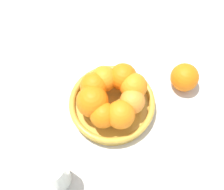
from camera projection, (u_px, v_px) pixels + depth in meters
The scene contains 5 objects.
ground_plane at pixel (112, 107), 0.86m from camera, with size 4.00×4.00×0.00m, color beige.
fruit_bowl at pixel (112, 104), 0.85m from camera, with size 0.23×0.23×0.04m.
orange_pile at pixel (111, 95), 0.80m from camera, with size 0.19×0.18×0.08m.
stray_orange at pixel (185, 77), 0.86m from camera, with size 0.08×0.08×0.08m, color orange.
drinking_glass at pixel (54, 173), 0.71m from camera, with size 0.07×0.07×0.13m, color silver.
Camera 1 is at (-0.32, -0.17, 0.78)m, focal length 50.00 mm.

